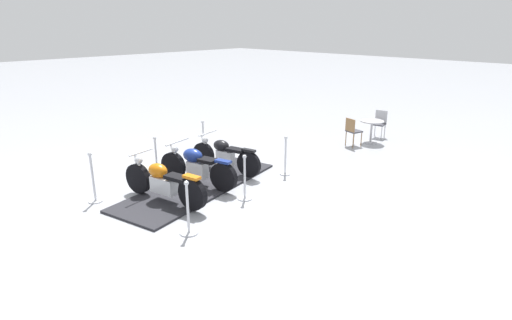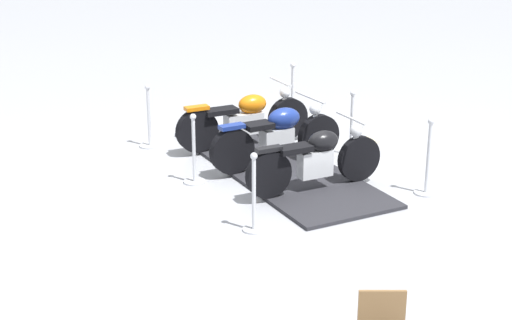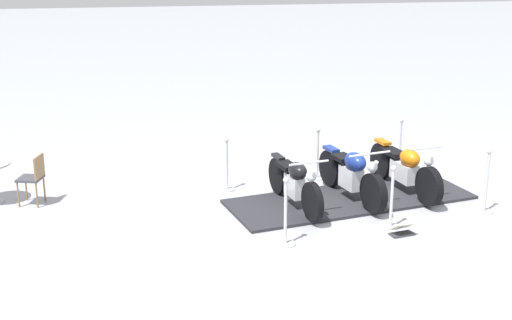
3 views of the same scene
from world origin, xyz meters
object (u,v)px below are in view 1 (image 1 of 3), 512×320
(stanchion_left_mid, at_px, (245,185))
(stanchion_right_mid, at_px, (157,163))
(stanchion_left_front, at_px, (285,161))
(stanchion_right_rear, at_px, (94,185))
(stanchion_left_rear, at_px, (188,218))
(motorcycle_black, at_px, (224,155))
(cafe_table, at_px, (372,126))
(info_placard, at_px, (148,171))
(cafe_chair_across_table, at_px, (353,130))
(stanchion_right_front, at_px, (204,145))
(cafe_chair_near_table, at_px, (380,122))
(motorcycle_copper, at_px, (163,182))
(motorcycle_navy, at_px, (196,166))

(stanchion_left_mid, relative_size, stanchion_right_mid, 0.98)
(stanchion_left_front, relative_size, stanchion_right_rear, 0.90)
(stanchion_left_rear, bearing_deg, motorcycle_black, 36.36)
(cafe_table, bearing_deg, stanchion_left_front, 178.92)
(info_placard, height_order, cafe_chair_across_table, cafe_chair_across_table)
(info_placard, bearing_deg, stanchion_right_rear, -169.64)
(stanchion_left_front, height_order, stanchion_right_rear, stanchion_right_rear)
(cafe_chair_across_table, bearing_deg, motorcycle_black, -177.22)
(stanchion_left_mid, distance_m, stanchion_left_front, 1.88)
(cafe_chair_across_table, bearing_deg, stanchion_right_mid, 176.01)
(stanchion_right_mid, bearing_deg, stanchion_left_mid, -78.39)
(stanchion_right_front, bearing_deg, cafe_table, -29.69)
(stanchion_left_front, height_order, cafe_chair_near_table, stanchion_left_front)
(motorcycle_copper, relative_size, cafe_chair_near_table, 2.52)
(stanchion_right_mid, relative_size, cafe_table, 1.40)
(stanchion_right_rear, distance_m, info_placard, 1.93)
(info_placard, bearing_deg, motorcycle_black, -56.09)
(motorcycle_navy, bearing_deg, stanchion_left_front, -127.69)
(motorcycle_black, height_order, stanchion_right_front, stanchion_right_front)
(stanchion_right_front, distance_m, cafe_chair_near_table, 6.17)
(stanchion_right_rear, bearing_deg, stanchion_right_mid, 11.61)
(motorcycle_copper, bearing_deg, stanchion_right_front, -64.85)
(cafe_table, bearing_deg, cafe_chair_near_table, 10.16)
(stanchion_right_rear, bearing_deg, stanchion_left_front, -24.09)
(motorcycle_black, bearing_deg, stanchion_right_rear, 66.59)
(stanchion_left_rear, height_order, stanchion_left_mid, stanchion_left_rear)
(cafe_table, distance_m, cafe_chair_near_table, 0.82)
(cafe_chair_near_table, bearing_deg, stanchion_left_rear, -4.78)
(stanchion_left_mid, bearing_deg, cafe_table, 2.81)
(motorcycle_black, relative_size, stanchion_left_mid, 2.03)
(stanchion_right_mid, bearing_deg, motorcycle_copper, -118.37)
(stanchion_right_rear, distance_m, cafe_chair_near_table, 9.46)
(stanchion_left_mid, relative_size, cafe_chair_across_table, 1.15)
(motorcycle_black, xyz_separation_m, stanchion_right_mid, (-1.36, 1.07, -0.14))
(motorcycle_copper, distance_m, info_placard, 2.05)
(motorcycle_black, relative_size, motorcycle_navy, 0.97)
(motorcycle_navy, distance_m, stanchion_left_front, 2.34)
(motorcycle_navy, bearing_deg, stanchion_right_rear, 53.44)
(stanchion_right_rear, bearing_deg, cafe_table, -13.10)
(motorcycle_navy, distance_m, stanchion_right_front, 2.31)
(motorcycle_copper, distance_m, cafe_table, 7.50)
(stanchion_right_front, relative_size, cafe_chair_across_table, 1.22)
(cafe_table, bearing_deg, motorcycle_navy, 170.60)
(stanchion_left_rear, relative_size, cafe_table, 1.39)
(stanchion_left_front, bearing_deg, cafe_table, -1.08)
(motorcycle_navy, distance_m, stanchion_left_rear, 2.34)
(motorcycle_navy, bearing_deg, motorcycle_copper, 88.79)
(motorcycle_black, distance_m, info_placard, 2.05)
(cafe_table, bearing_deg, motorcycle_copper, 173.68)
(cafe_table, bearing_deg, cafe_chair_across_table, 164.01)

